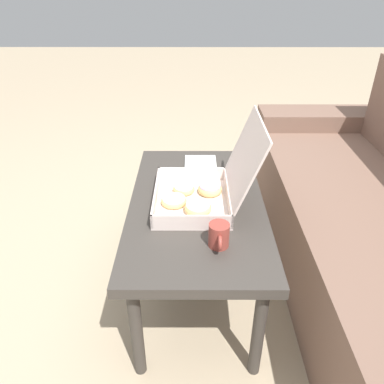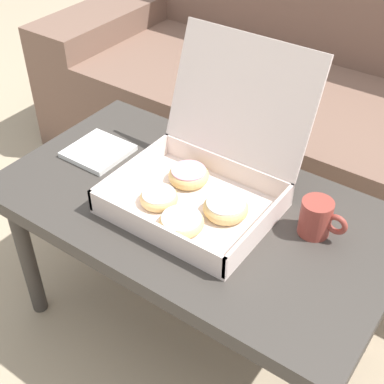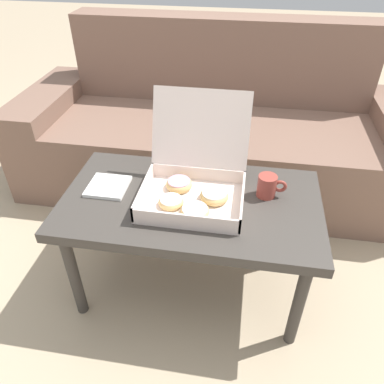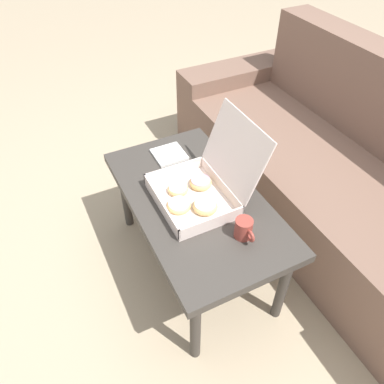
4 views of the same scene
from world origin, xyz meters
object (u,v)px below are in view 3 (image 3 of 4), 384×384
(coffee_table, at_px, (191,210))
(coffee_mug, at_px, (268,186))
(couch, at_px, (215,134))
(pastry_box, at_px, (194,182))

(coffee_table, relative_size, coffee_mug, 8.90)
(couch, xyz_separation_m, pastry_box, (0.01, -0.83, 0.24))
(pastry_box, distance_m, coffee_mug, 0.27)
(couch, bearing_deg, coffee_table, -90.00)
(couch, height_order, coffee_table, couch)
(coffee_mug, bearing_deg, couch, 109.57)
(coffee_table, bearing_deg, pastry_box, 73.55)
(pastry_box, height_order, coffee_mug, pastry_box)
(couch, distance_m, coffee_mug, 0.86)
(couch, xyz_separation_m, coffee_table, (0.00, -0.85, 0.12))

